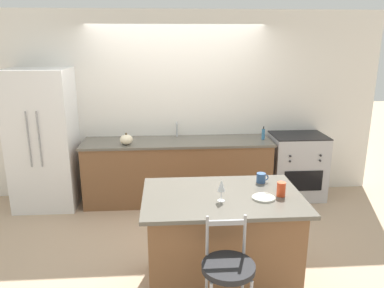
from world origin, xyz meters
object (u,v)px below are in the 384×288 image
at_px(refrigerator, 44,140).
at_px(pumpkin_decoration, 126,140).
at_px(tumbler_cup, 281,189).
at_px(soap_bottle, 263,134).
at_px(wine_glass, 221,186).
at_px(oven_range, 296,166).
at_px(coffee_mug, 261,178).
at_px(bar_stool_near, 228,279).
at_px(dinner_plate, 264,198).

bearing_deg(refrigerator, pumpkin_decoration, -6.50).
relative_size(tumbler_cup, soap_bottle, 0.69).
bearing_deg(wine_glass, oven_range, 56.03).
bearing_deg(coffee_mug, refrigerator, 146.73).
distance_m(bar_stool_near, coffee_mug, 1.20).
height_order(dinner_plate, tumbler_cup, tumbler_cup).
bearing_deg(bar_stool_near, soap_bottle, 70.81).
height_order(tumbler_cup, pumpkin_decoration, pumpkin_decoration).
xyz_separation_m(bar_stool_near, dinner_plate, (0.41, 0.63, 0.37)).
bearing_deg(dinner_plate, soap_bottle, 75.66).
bearing_deg(oven_range, pumpkin_decoration, -175.93).
relative_size(bar_stool_near, soap_bottle, 5.43).
height_order(dinner_plate, coffee_mug, coffee_mug).
bearing_deg(pumpkin_decoration, wine_glass, -63.00).
xyz_separation_m(refrigerator, wine_glass, (2.15, -2.12, 0.11)).
bearing_deg(soap_bottle, tumbler_cup, -100.14).
bearing_deg(soap_bottle, coffee_mug, -105.09).
bearing_deg(coffee_mug, soap_bottle, 74.91).
relative_size(wine_glass, tumbler_cup, 1.50).
height_order(refrigerator, bar_stool_near, refrigerator).
height_order(coffee_mug, soap_bottle, soap_bottle).
height_order(refrigerator, soap_bottle, refrigerator).
relative_size(oven_range, bar_stool_near, 0.93).
relative_size(refrigerator, oven_range, 2.02).
relative_size(bar_stool_near, wine_glass, 5.26).
xyz_separation_m(wine_glass, pumpkin_decoration, (-1.01, 1.99, -0.10)).
relative_size(bar_stool_near, pumpkin_decoration, 5.87).
distance_m(refrigerator, oven_range, 3.65).
xyz_separation_m(refrigerator, soap_bottle, (3.07, 0.00, 0.02)).
height_order(oven_range, tumbler_cup, tumbler_cup).
height_order(refrigerator, coffee_mug, refrigerator).
relative_size(refrigerator, coffee_mug, 16.01).
xyz_separation_m(dinner_plate, wine_glass, (-0.38, -0.02, 0.13)).
bearing_deg(bar_stool_near, dinner_plate, 56.70).
height_order(dinner_plate, soap_bottle, soap_bottle).
bearing_deg(coffee_mug, tumbler_cup, -74.28).
relative_size(pumpkin_decoration, soap_bottle, 0.92).
relative_size(tumbler_cup, pumpkin_decoration, 0.74).
bearing_deg(oven_range, wine_glass, -123.97).
bearing_deg(pumpkin_decoration, bar_stool_near, -69.29).
bearing_deg(refrigerator, wine_glass, -44.51).
xyz_separation_m(pumpkin_decoration, soap_bottle, (1.93, 0.13, 0.01)).
relative_size(wine_glass, soap_bottle, 1.03).
xyz_separation_m(oven_range, dinner_plate, (-1.08, -2.14, 0.47)).
bearing_deg(pumpkin_decoration, soap_bottle, 3.93).
xyz_separation_m(refrigerator, coffee_mug, (2.61, -1.71, 0.02)).
bearing_deg(refrigerator, oven_range, 0.72).
xyz_separation_m(coffee_mug, tumbler_cup, (0.10, -0.34, 0.02)).
xyz_separation_m(bar_stool_near, tumbler_cup, (0.58, 0.67, 0.43)).
bearing_deg(pumpkin_decoration, refrigerator, 173.50).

